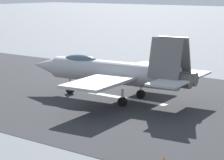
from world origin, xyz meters
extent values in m
plane|color=slate|center=(0.00, 0.00, 0.00)|extent=(400.00, 400.00, 0.00)
cube|color=#2E2E30|center=(0.00, 0.00, 0.01)|extent=(240.00, 26.00, 0.02)
cube|color=white|center=(0.67, 0.00, 0.02)|extent=(8.00, 0.70, 0.00)
cylinder|color=#ABAAAD|center=(1.32, 0.96, 2.36)|extent=(11.98, 3.16, 1.93)
cone|color=#ABAAAD|center=(8.57, 1.73, 2.36)|extent=(2.89, 1.92, 1.64)
ellipsoid|color=#3F5160|center=(4.64, 1.31, 3.09)|extent=(3.70, 1.47, 1.10)
cylinder|color=#47423D|center=(-4.78, 0.87, 2.36)|extent=(2.30, 1.33, 1.10)
cylinder|color=#47423D|center=(-4.67, -0.22, 2.36)|extent=(2.30, 1.33, 1.10)
cube|color=#ABAAAD|center=(-0.09, 4.76, 2.26)|extent=(4.00, 6.24, 0.24)
cube|color=#ABAAAD|center=(0.73, -3.04, 2.26)|extent=(4.00, 6.24, 0.24)
cube|color=#ABAAAD|center=(-4.98, 2.71, 2.46)|extent=(2.68, 3.04, 0.16)
cube|color=#ABAAAD|center=(-4.47, -2.06, 2.46)|extent=(2.68, 3.04, 0.16)
cube|color=#5B5C5C|center=(-3.91, 1.32, 4.06)|extent=(2.69, 1.21, 3.14)
cube|color=#5B5C5C|center=(-3.72, -0.47, 4.06)|extent=(2.69, 1.21, 3.14)
cylinder|color=silver|center=(5.85, 1.44, 0.70)|extent=(0.18, 0.18, 1.40)
cylinder|color=black|center=(5.85, 1.44, 0.38)|extent=(0.79, 0.38, 0.76)
cylinder|color=silver|center=(-0.64, 2.37, 0.70)|extent=(0.18, 0.18, 1.40)
cylinder|color=black|center=(-0.64, 2.37, 0.38)|extent=(0.79, 0.38, 0.76)
cylinder|color=silver|center=(-0.30, -0.82, 0.70)|extent=(0.18, 0.18, 1.40)
cylinder|color=black|center=(-0.30, -0.82, 0.38)|extent=(0.79, 0.38, 0.76)
camera|label=1|loc=(-22.48, 32.82, 9.41)|focal=76.63mm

